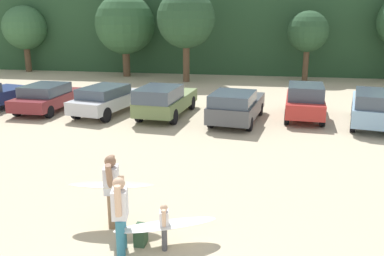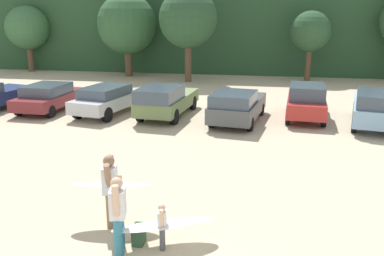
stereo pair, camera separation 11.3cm
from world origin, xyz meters
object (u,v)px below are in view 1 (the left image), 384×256
at_px(parked_car_maroon, 47,97).
at_px(backpack_dropped, 141,235).
at_px(parked_car_red, 305,101).
at_px(parked_car_sky_blue, 376,107).
at_px(surfboard_cream, 111,185).
at_px(parked_car_olive_green, 165,100).
at_px(surfboard_white, 166,225).
at_px(person_child, 164,224).
at_px(parked_car_dark_gray, 236,106).
at_px(person_companion, 120,211).
at_px(person_adult, 112,186).
at_px(parked_car_silver, 107,99).

height_order(parked_car_maroon, backpack_dropped, parked_car_maroon).
relative_size(parked_car_red, parked_car_sky_blue, 0.85).
distance_m(parked_car_sky_blue, surfboard_cream, 13.44).
xyz_separation_m(parked_car_olive_green, parked_car_sky_blue, (9.64, -0.04, 0.04)).
relative_size(surfboard_cream, surfboard_white, 0.91).
bearing_deg(person_child, parked_car_maroon, -64.72).
xyz_separation_m(parked_car_maroon, parked_car_dark_gray, (9.77, -0.68, 0.06)).
height_order(parked_car_red, surfboard_white, parked_car_red).
bearing_deg(parked_car_dark_gray, parked_car_maroon, 93.75).
xyz_separation_m(parked_car_maroon, backpack_dropped, (8.47, -11.59, -0.51)).
bearing_deg(parked_car_dark_gray, person_companion, 179.59).
bearing_deg(surfboard_white, surfboard_cream, -52.11).
bearing_deg(backpack_dropped, person_child, -6.79).
relative_size(parked_car_red, surfboard_cream, 2.04).
distance_m(person_adult, person_companion, 1.24).
bearing_deg(surfboard_cream, parked_car_maroon, -63.77).
bearing_deg(surfboard_white, parked_car_silver, -88.63).
distance_m(parked_car_silver, person_adult, 11.49).
distance_m(parked_car_red, person_adult, 12.66).
bearing_deg(backpack_dropped, parked_car_sky_blue, 56.55).
distance_m(parked_car_maroon, person_companion, 14.46).
height_order(parked_car_red, person_companion, person_companion).
xyz_separation_m(parked_car_silver, surfboard_white, (5.73, -11.38, -0.28)).
xyz_separation_m(parked_car_dark_gray, backpack_dropped, (-1.30, -10.91, -0.57)).
distance_m(parked_car_olive_green, person_child, 11.72).
bearing_deg(person_adult, parked_car_red, -127.65).
relative_size(parked_car_silver, parked_car_olive_green, 0.96).
height_order(parked_car_olive_green, surfboard_cream, parked_car_olive_green).
relative_size(parked_car_dark_gray, parked_car_red, 1.11).
xyz_separation_m(parked_car_maroon, person_companion, (8.15, -11.94, 0.22)).
relative_size(parked_car_maroon, parked_car_dark_gray, 0.92).
bearing_deg(person_companion, parked_car_maroon, -68.12).
relative_size(parked_car_maroon, parked_car_red, 1.02).
relative_size(parked_car_dark_gray, surfboard_white, 2.06).
height_order(parked_car_maroon, person_adult, person_adult).
xyz_separation_m(parked_car_silver, parked_car_dark_gray, (6.47, -0.50, 0.01)).
distance_m(parked_car_olive_green, person_adult, 10.67).
relative_size(parked_car_maroon, surfboard_white, 1.89).
height_order(parked_car_silver, backpack_dropped, parked_car_silver).
bearing_deg(parked_car_sky_blue, parked_car_dark_gray, 104.80).
xyz_separation_m(parked_car_red, surfboard_white, (-3.92, -12.16, -0.37)).
distance_m(parked_car_dark_gray, person_companion, 11.38).
bearing_deg(person_adult, parked_car_sky_blue, -140.83).
bearing_deg(parked_car_sky_blue, backpack_dropped, 157.83).
relative_size(surfboard_cream, backpack_dropped, 4.68).
distance_m(parked_car_maroon, parked_car_dark_gray, 9.79).
height_order(parked_car_dark_gray, surfboard_cream, parked_car_dark_gray).
height_order(parked_car_maroon, person_child, parked_car_maroon).
bearing_deg(person_companion, parked_car_sky_blue, -136.18).
xyz_separation_m(parked_car_olive_green, parked_car_dark_gray, (3.48, -0.42, -0.05)).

